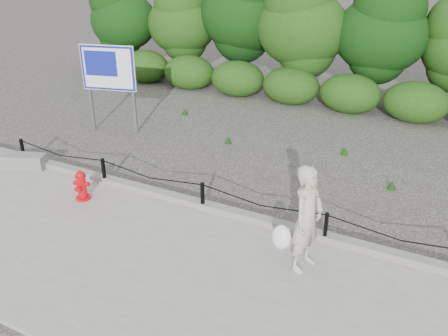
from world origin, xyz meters
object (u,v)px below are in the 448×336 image
at_px(pedestrian, 305,220).
at_px(advertising_sign, 108,72).
at_px(concrete_block, 23,161).
at_px(fire_hydrant, 82,185).

relative_size(pedestrian, advertising_sign, 0.74).
bearing_deg(concrete_block, advertising_sign, 85.30).
distance_m(pedestrian, concrete_block, 7.17).
xyz_separation_m(fire_hydrant, concrete_block, (-2.30, 0.51, -0.14)).
height_order(pedestrian, concrete_block, pedestrian).
distance_m(concrete_block, advertising_sign, 3.38).
relative_size(fire_hydrant, advertising_sign, 0.27).
bearing_deg(fire_hydrant, concrete_block, 153.59).
bearing_deg(advertising_sign, concrete_block, -109.90).
xyz_separation_m(pedestrian, concrete_block, (-7.10, 0.60, -0.71)).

